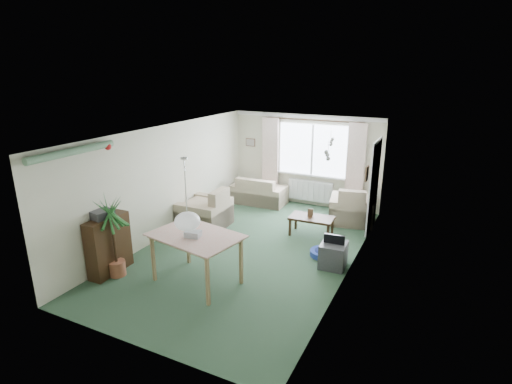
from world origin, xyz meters
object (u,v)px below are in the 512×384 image
at_px(houseplant, 114,237).
at_px(coffee_table, 311,226).
at_px(armchair_corner, 352,204).
at_px(pet_bed, 324,253).
at_px(tv_cube, 333,255).
at_px(armchair_left, 205,208).
at_px(bookshelf, 109,245).
at_px(dining_table, 197,259).
at_px(sofa, 259,190).

bearing_deg(houseplant, coffee_table, 51.87).
distance_m(armchair_corner, pet_bed, 2.07).
distance_m(coffee_table, tv_cube, 1.47).
distance_m(armchair_corner, armchair_left, 3.47).
bearing_deg(coffee_table, tv_cube, -55.62).
xyz_separation_m(bookshelf, houseplant, (0.19, -0.04, 0.21)).
bearing_deg(coffee_table, pet_bed, -57.50).
xyz_separation_m(coffee_table, bookshelf, (-2.71, -3.17, 0.31)).
height_order(armchair_left, tv_cube, armchair_left).
relative_size(coffee_table, dining_table, 0.69).
distance_m(coffee_table, pet_bed, 1.03).
bearing_deg(tv_cube, sofa, 133.13).
xyz_separation_m(bookshelf, tv_cube, (3.54, 1.96, -0.29)).
relative_size(sofa, armchair_left, 1.40).
height_order(bookshelf, pet_bed, bookshelf).
bearing_deg(coffee_table, armchair_left, -165.72).
bearing_deg(sofa, coffee_table, 141.73).
relative_size(armchair_corner, tv_cube, 1.96).
xyz_separation_m(armchair_left, tv_cube, (3.20, -0.61, -0.23)).
xyz_separation_m(armchair_corner, bookshelf, (-3.32, -4.34, 0.08)).
bearing_deg(pet_bed, armchair_left, 174.99).
relative_size(armchair_corner, pet_bed, 1.85).
height_order(armchair_left, houseplant, houseplant).
bearing_deg(houseplant, pet_bed, 37.48).
bearing_deg(tv_cube, dining_table, -144.13).
xyz_separation_m(armchair_left, bookshelf, (-0.34, -2.57, 0.06)).
height_order(sofa, dining_table, dining_table).
relative_size(armchair_left, coffee_table, 1.10).
bearing_deg(pet_bed, houseplant, -142.52).
xyz_separation_m(coffee_table, tv_cube, (0.83, -1.21, 0.02)).
distance_m(houseplant, pet_bed, 3.93).
height_order(armchair_left, dining_table, armchair_left).
relative_size(sofa, armchair_corner, 1.46).
height_order(armchair_left, coffee_table, armchair_left).
xyz_separation_m(coffee_table, dining_table, (-1.11, -2.78, 0.22)).
bearing_deg(houseplant, sofa, 83.30).
bearing_deg(pet_bed, bookshelf, -144.67).
relative_size(sofa, coffee_table, 1.54).
xyz_separation_m(sofa, armchair_corner, (2.58, -0.30, 0.08)).
distance_m(bookshelf, pet_bed, 4.02).
bearing_deg(sofa, dining_table, 99.86).
xyz_separation_m(houseplant, dining_table, (1.41, 0.43, -0.31)).
xyz_separation_m(sofa, dining_table, (0.86, -4.25, 0.07)).
relative_size(houseplant, pet_bed, 2.75).
height_order(dining_table, pet_bed, dining_table).
bearing_deg(bookshelf, coffee_table, 46.98).
distance_m(sofa, armchair_left, 2.11).
bearing_deg(dining_table, coffee_table, 68.20).
xyz_separation_m(armchair_left, coffee_table, (2.37, 0.60, -0.25)).
height_order(armchair_corner, coffee_table, armchair_corner).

